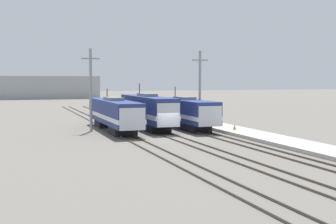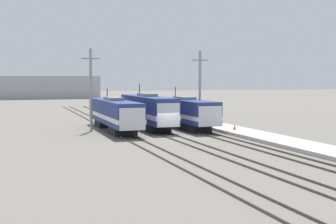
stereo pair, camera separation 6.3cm
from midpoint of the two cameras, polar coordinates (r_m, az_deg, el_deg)
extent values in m
plane|color=#666059|center=(50.19, 0.38, -3.04)|extent=(400.00, 400.00, 0.00)
cube|color=#4C4238|center=(48.73, -5.50, -3.18)|extent=(0.07, 120.00, 0.15)
cube|color=#4C4238|center=(49.07, -3.87, -3.12)|extent=(0.07, 120.00, 0.15)
cube|color=#4C4238|center=(49.95, -0.40, -2.99)|extent=(0.07, 120.00, 0.15)
cube|color=#4C4238|center=(50.41, 1.15, -2.92)|extent=(0.07, 120.00, 0.15)
cube|color=#4C4238|center=(51.55, 4.42, -2.78)|extent=(0.07, 120.00, 0.15)
cube|color=#4C4238|center=(52.12, 5.87, -2.72)|extent=(0.07, 120.00, 0.15)
cube|color=black|center=(52.25, -5.62, -2.26)|extent=(2.51, 3.98, 0.95)
cube|color=black|center=(61.05, -7.53, -1.37)|extent=(2.51, 3.98, 0.95)
cube|color=navy|center=(56.48, -6.67, 0.07)|extent=(2.95, 18.09, 2.71)
cube|color=silver|center=(56.52, -6.66, -0.48)|extent=(2.99, 18.13, 0.49)
cube|color=silver|center=(48.73, -4.71, -0.78)|extent=(2.71, 2.30, 2.31)
cube|color=black|center=(47.65, -4.40, -0.27)|extent=(2.30, 0.08, 0.65)
cube|color=slate|center=(56.40, -6.68, 1.62)|extent=(1.62, 4.52, 0.35)
cylinder|color=#38383D|center=(60.28, -7.47, 2.23)|extent=(0.12, 0.12, 1.32)
cube|color=black|center=(55.03, -1.38, -1.92)|extent=(2.40, 3.67, 0.95)
cube|color=black|center=(63.01, -3.63, -1.18)|extent=(2.40, 3.67, 0.95)
cube|color=navy|center=(58.84, -2.59, 0.43)|extent=(2.83, 16.69, 3.08)
cube|color=silver|center=(58.89, -2.59, -0.17)|extent=(2.87, 16.73, 0.56)
cube|color=silver|center=(51.92, -0.37, -0.30)|extent=(2.60, 2.32, 2.62)
cube|color=black|center=(50.85, 0.02, 0.26)|extent=(2.21, 0.08, 0.73)
cube|color=slate|center=(58.76, -2.60, 2.10)|extent=(1.55, 4.17, 0.35)
cylinder|color=#38383D|center=(62.28, -3.53, 2.77)|extent=(0.12, 0.12, 1.58)
cube|color=black|center=(55.54, 3.44, -1.87)|extent=(2.56, 3.53, 0.95)
cube|color=black|center=(63.01, 0.70, -1.17)|extent=(2.56, 3.53, 0.95)
cube|color=navy|center=(59.11, 1.99, 0.25)|extent=(3.01, 16.04, 2.67)
cube|color=silver|center=(59.15, 1.99, -0.27)|extent=(3.05, 16.08, 0.48)
cube|color=silver|center=(52.48, 4.75, -0.46)|extent=(2.77, 1.87, 2.27)
cube|color=black|center=(51.66, 5.13, 0.02)|extent=(2.36, 0.08, 0.64)
cube|color=slate|center=(59.03, 1.99, 1.71)|extent=(1.66, 4.01, 0.35)
cylinder|color=#38383D|center=(62.33, 0.85, 2.39)|extent=(0.12, 0.12, 1.57)
cylinder|color=gray|center=(55.90, -9.42, 2.64)|extent=(0.33, 0.33, 9.76)
cube|color=gray|center=(55.94, -9.47, 6.44)|extent=(2.12, 0.16, 0.16)
cylinder|color=gray|center=(59.72, 3.88, 2.77)|extent=(0.33, 0.33, 9.76)
cube|color=gray|center=(59.76, 3.89, 6.33)|extent=(2.12, 0.16, 0.16)
cube|color=#A8A59E|center=(53.56, 9.11, -2.45)|extent=(4.00, 120.00, 0.36)
cone|color=orange|center=(54.43, 8.09, -1.80)|extent=(0.34, 0.34, 0.67)
cube|color=#9EA3A8|center=(155.65, -15.89, 2.90)|extent=(39.68, 11.69, 7.21)
camera|label=1|loc=(0.03, -90.03, 0.00)|focal=50.00mm
camera|label=2|loc=(0.03, 89.97, 0.00)|focal=50.00mm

